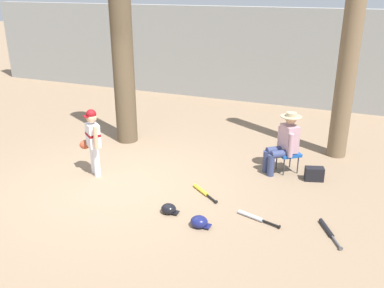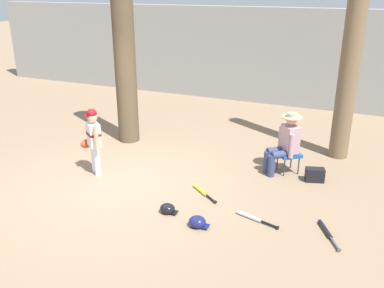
{
  "view_description": "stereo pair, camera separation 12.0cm",
  "coord_description": "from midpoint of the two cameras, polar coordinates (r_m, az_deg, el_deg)",
  "views": [
    {
      "loc": [
        3.88,
        -5.85,
        3.45
      ],
      "look_at": [
        1.17,
        0.61,
        0.75
      ],
      "focal_mm": 39.07,
      "sensor_mm": 36.0,
      "label": 1
    },
    {
      "loc": [
        3.99,
        -5.8,
        3.45
      ],
      "look_at": [
        1.17,
        0.61,
        0.75
      ],
      "focal_mm": 39.07,
      "sensor_mm": 36.0,
      "label": 2
    }
  ],
  "objects": [
    {
      "name": "batting_helmet_black",
      "position": [
        6.79,
        -2.84,
        -8.81
      ],
      "size": [
        0.29,
        0.22,
        0.17
      ],
      "color": "black",
      "rests_on": "ground"
    },
    {
      "name": "concrete_back_wall",
      "position": [
        13.24,
        6.29,
        12.07
      ],
      "size": [
        18.0,
        0.36,
        2.82
      ],
      "primitive_type": "cube",
      "color": "gray",
      "rests_on": "ground"
    },
    {
      "name": "bat_black_composite",
      "position": [
        6.61,
        18.4,
        -11.26
      ],
      "size": [
        0.4,
        0.69,
        0.07
      ],
      "color": "black",
      "rests_on": "ground"
    },
    {
      "name": "ground_plane",
      "position": [
        7.83,
        -9.27,
        -5.38
      ],
      "size": [
        60.0,
        60.0,
        0.0
      ],
      "primitive_type": "plane",
      "color": "#897056"
    },
    {
      "name": "bat_yellow_trainer",
      "position": [
        7.39,
        1.84,
        -6.47
      ],
      "size": [
        0.62,
        0.49,
        0.07
      ],
      "color": "yellow",
      "rests_on": "ground"
    },
    {
      "name": "bat_aluminum_silver",
      "position": [
        6.69,
        8.78,
        -9.9
      ],
      "size": [
        0.72,
        0.26,
        0.07
      ],
      "color": "#B7BCC6",
      "rests_on": "ground"
    },
    {
      "name": "folding_stool",
      "position": [
        8.28,
        13.46,
        -1.42
      ],
      "size": [
        0.56,
        0.56,
        0.41
      ],
      "color": "#194C9E",
      "rests_on": "ground"
    },
    {
      "name": "tree_behind_spectator",
      "position": [
        8.9,
        21.52,
        13.17
      ],
      "size": [
        0.62,
        0.62,
        5.55
      ],
      "color": "brown",
      "rests_on": "ground"
    },
    {
      "name": "seated_spectator",
      "position": [
        8.14,
        13.01,
        0.3
      ],
      "size": [
        0.65,
        0.61,
        1.2
      ],
      "color": "navy",
      "rests_on": "ground"
    },
    {
      "name": "batting_helmet_navy",
      "position": [
        6.42,
        1.3,
        -10.59
      ],
      "size": [
        0.32,
        0.24,
        0.18
      ],
      "color": "navy",
      "rests_on": "ground"
    },
    {
      "name": "handbag_beside_stool",
      "position": [
        8.11,
        16.83,
        -4.05
      ],
      "size": [
        0.38,
        0.27,
        0.26
      ],
      "primitive_type": "cube",
      "rotation": [
        0.0,
        0.0,
        0.31
      ],
      "color": "black",
      "rests_on": "ground"
    },
    {
      "name": "tree_near_player",
      "position": [
        9.45,
        -8.83,
        12.14
      ],
      "size": [
        0.76,
        0.76,
        4.82
      ],
      "color": "brown",
      "rests_on": "ground"
    },
    {
      "name": "young_ballplayer",
      "position": [
        8.05,
        -12.92,
        0.88
      ],
      "size": [
        0.59,
        0.4,
        1.31
      ],
      "color": "white",
      "rests_on": "ground"
    }
  ]
}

